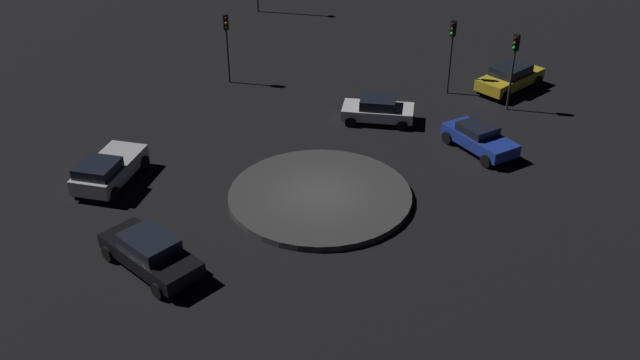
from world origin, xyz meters
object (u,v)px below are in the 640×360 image
car_silver (108,169)px  traffic_light_west_near (514,57)px  car_black (150,252)px  traffic_light_west (452,43)px  car_yellow (510,77)px  car_white (378,109)px  traffic_light_southwest (227,35)px  car_blue (479,138)px

car_silver → traffic_light_west_near: bearing=-54.0°
car_black → traffic_light_west: (-21.89, 1.88, 2.39)m
car_silver → traffic_light_west_near: 22.08m
car_black → car_yellow: (-24.45, 4.70, 0.06)m
car_black → car_silver: (-3.33, -6.28, 0.06)m
car_white → traffic_light_west_near: (-5.52, 5.19, 2.41)m
traffic_light_west_near → car_black: bearing=-1.5°
car_silver → traffic_light_west_near: (-18.42, 11.96, 2.32)m
car_black → traffic_light_southwest: (-15.73, -9.77, 2.26)m
car_white → traffic_light_southwest: bearing=156.8°
car_blue → car_black: car_black is taller
car_white → traffic_light_southwest: traffic_light_southwest is taller
car_blue → car_yellow: (-8.14, -1.68, 0.10)m
car_black → car_blue: bearing=-103.1°
car_white → car_yellow: (-8.22, 4.22, 0.09)m
traffic_light_west_near → car_white: bearing=-30.2°
car_black → car_silver: 7.11m
car_white → traffic_light_southwest: (0.50, -10.25, 2.29)m
car_yellow → car_silver: bearing=-14.8°
car_yellow → traffic_light_west_near: bearing=32.6°
car_black → traffic_light_west_near: bearing=-96.4°
car_white → car_black: bearing=-117.7°
car_silver → car_blue: bearing=-65.3°
car_black → traffic_light_west: 22.10m
car_white → car_yellow: 9.23m
car_yellow → traffic_light_west_near: 3.69m
traffic_light_west_near → car_silver: bearing=-19.9°
car_blue → car_yellow: car_yellow is taller
car_blue → car_white: size_ratio=1.03×
car_silver → car_white: bearing=-48.7°
car_yellow → traffic_light_west: (2.56, -2.81, 2.32)m
car_blue → car_yellow: bearing=125.2°
traffic_light_southwest → traffic_light_west_near: size_ratio=0.96×
car_white → traffic_light_southwest: 10.52m
car_white → traffic_light_west: bearing=50.0°
car_white → car_black: size_ratio=0.88×
traffic_light_southwest → traffic_light_west: size_ratio=0.96×
car_blue → traffic_light_west: bearing=152.4°
car_white → car_black: 16.24m
car_black → traffic_light_southwest: 18.65m
car_white → car_black: (16.23, -0.48, 0.03)m
car_blue → traffic_light_southwest: bearing=-154.4°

